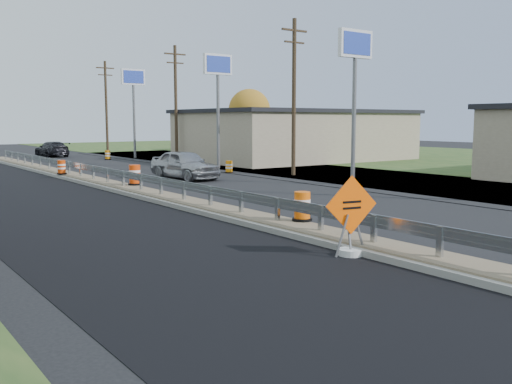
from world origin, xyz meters
TOP-DOWN VIEW (x-y plane):
  - ground at (0.00, 0.00)m, footprint 140.00×140.00m
  - grass_verge_far at (30.00, 10.00)m, footprint 40.00×120.00m
  - milled_overlay at (-4.40, 10.00)m, footprint 7.20×120.00m
  - median at (0.00, 8.00)m, footprint 1.60×55.00m
  - guardrail at (0.00, 9.00)m, footprint 0.10×46.15m
  - retail_building_near at (20.99, 20.00)m, footprint 18.50×12.50m
  - pylon_sign_south at (10.50, 3.00)m, footprint 2.20×0.30m
  - pylon_sign_mid at (10.50, 16.00)m, footprint 2.20×0.30m
  - pylon_sign_north at (10.50, 30.00)m, footprint 2.20×0.30m
  - utility_pole_smid at (11.50, 9.00)m, footprint 1.90×0.26m
  - utility_pole_nmid at (11.50, 24.00)m, footprint 1.90×0.26m
  - utility_pole_north at (11.50, 39.00)m, footprint 1.90×0.26m
  - tree_far_yellow at (26.00, 34.00)m, footprint 4.62×4.62m
  - caution_sign at (-0.90, -8.06)m, footprint 1.43×0.61m
  - barrel_median_near at (0.55, -4.55)m, footprint 0.62×0.62m
  - barrel_median_mid at (0.55, 7.89)m, footprint 0.67×0.67m
  - barrel_median_far at (-0.55, 15.66)m, footprint 0.56×0.56m
  - barrel_shoulder_near at (9.20, 12.69)m, footprint 0.54×0.54m
  - barrel_shoulder_far at (7.73, 29.47)m, footprint 0.56×0.56m
  - car_silver at (5.05, 11.04)m, footprint 2.45×5.10m
  - car_dark_far at (5.22, 36.91)m, footprint 2.20×4.97m

SIDE VIEW (x-z plane):
  - ground at x=0.00m, z-range 0.00..0.00m
  - milled_overlay at x=-4.40m, z-range 0.00..0.01m
  - grass_verge_far at x=30.00m, z-range 0.00..0.03m
  - median at x=0.00m, z-range 0.00..0.23m
  - barrel_shoulder_near at x=9.20m, z-range -0.02..0.77m
  - barrel_shoulder_far at x=7.73m, z-range -0.02..0.80m
  - caution_sign at x=-0.90m, z-range -0.49..1.51m
  - barrel_median_far at x=-0.55m, z-range 0.21..1.04m
  - barrel_median_near at x=0.55m, z-range 0.21..1.12m
  - barrel_median_mid at x=0.55m, z-range 0.21..1.19m
  - car_dark_far at x=5.22m, z-range 0.00..1.42m
  - guardrail at x=0.00m, z-range 0.37..1.09m
  - car_silver at x=5.05m, z-range 0.00..1.68m
  - retail_building_near at x=20.99m, z-range 0.02..4.29m
  - tree_far_yellow at x=26.00m, z-range 1.11..7.97m
  - utility_pole_smid at x=11.50m, z-range 0.23..9.63m
  - utility_pole_nmid at x=11.50m, z-range 0.23..9.63m
  - utility_pole_north at x=11.50m, z-range 0.23..9.63m
  - pylon_sign_south at x=10.50m, z-range 2.53..10.43m
  - pylon_sign_mid at x=10.50m, z-range 2.53..10.43m
  - pylon_sign_north at x=10.50m, z-range 2.53..10.43m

